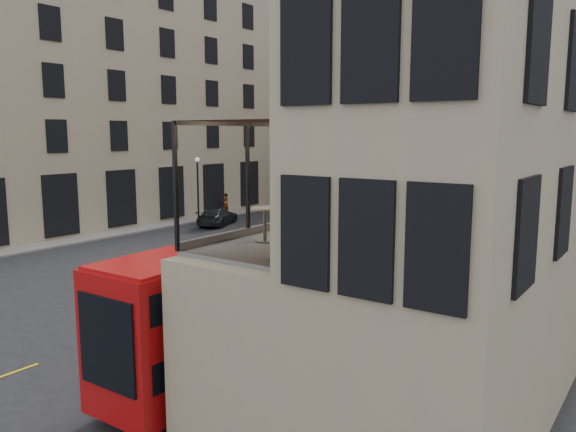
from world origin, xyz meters
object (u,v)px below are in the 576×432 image
Objects in this scene: traffic_light_far at (292,186)px; car_a at (346,218)px; traffic_light_near at (334,223)px; cyclist at (302,228)px; bicycle at (283,242)px; pedestrian_e at (226,204)px; street_lamp_a at (198,195)px; cafe_table_mid at (325,203)px; bus_near at (245,296)px; bus_far at (348,178)px; pedestrian_b at (387,200)px; street_lamp_b at (411,187)px; cafe_chair_b at (369,222)px; pedestrian_c at (444,205)px; cafe_table_near at (265,219)px; cafe_chair_a at (291,244)px; cafe_chair_c at (394,217)px; pedestrian_a at (344,196)px; car_c at (218,216)px; cafe_table_far at (363,198)px; cafe_chair_d at (413,209)px; car_b at (390,218)px.

car_a is at bearing -29.59° from traffic_light_far.
cyclist is (-5.87, 5.62, -1.59)m from traffic_light_near.
pedestrian_e is at bearing 43.63° from bicycle.
cafe_table_mid is at bearing -37.76° from street_lamp_a.
bus_far reaches higher than bus_near.
pedestrian_b is at bearing 14.75° from cyclist.
cafe_chair_b is at bearing -68.71° from street_lamp_b.
pedestrian_c is at bearing -3.99° from cyclist.
street_lamp_a reaches higher than traffic_light_far.
traffic_light_near is 17.09m from street_lamp_a.
car_a is 29.40m from cafe_table_near.
traffic_light_near is at bearing 75.73° from pedestrian_c.
cafe_table_mid is (24.38, -22.78, 4.18)m from pedestrian_e.
cafe_chair_a is (16.55, -39.72, 4.07)m from pedestrian_b.
cafe_chair_c is at bearing -76.47° from car_a.
street_lamp_a reaches higher than pedestrian_a.
cyclist is at bearing -93.04° from street_lamp_b.
cafe_chair_a is (23.11, -22.81, 4.20)m from car_c.
bus_near is (4.50, -12.85, -0.14)m from traffic_light_near.
bus_far is at bearing 121.17° from cafe_chair_c.
traffic_light_far is 0.79× the size of car_c.
bus_far is at bearing 116.55° from cafe_table_near.
pedestrian_a is (-17.10, 35.88, -1.30)m from bus_near.
street_lamp_b reaches higher than traffic_light_far.
cafe_chair_a is at bearing -62.26° from traffic_light_near.
cafe_table_near reaches higher than cafe_table_mid.
cafe_table_near is 1.02× the size of cafe_table_far.
street_lamp_a is at bearing 145.31° from cafe_chair_c.
pedestrian_b is 1.99× the size of cafe_chair_d.
cafe_chair_a is at bearing -88.44° from cafe_chair_d.
cafe_table_mid is at bearing -129.39° from cafe_chair_d.
traffic_light_far is 13.71m from pedestrian_c.
bus_far is 37.75m from cafe_table_far.
cafe_chair_d is (-0.06, 3.06, 0.01)m from cafe_chair_b.
pedestrian_e is 34.90m from cafe_chair_c.
street_lamp_b is 3.20× the size of cyclist.
pedestrian_e is at bearing 133.90° from cafe_chair_a.
pedestrian_a is 2.51× the size of cafe_chair_b.
pedestrian_a is 2.37× the size of cafe_chair_d.
pedestrian_c is at bearing 54.98° from car_b.
traffic_light_near reaches higher than bicycle.
traffic_light_far is 11.09m from car_b.
street_lamp_a reaches higher than traffic_light_near.
cafe_chair_a reaches higher than cafe_table_far.
cafe_chair_d is at bearing -141.55° from bicycle.
bus_near is at bearing -42.60° from street_lamp_a.
cafe_table_mid is at bearing -136.48° from cyclist.
car_a is 5.53× the size of cafe_table_near.
traffic_light_far is 4.60× the size of cafe_table_far.
cafe_chair_c is (24.49, -16.95, 2.44)m from street_lamp_a.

